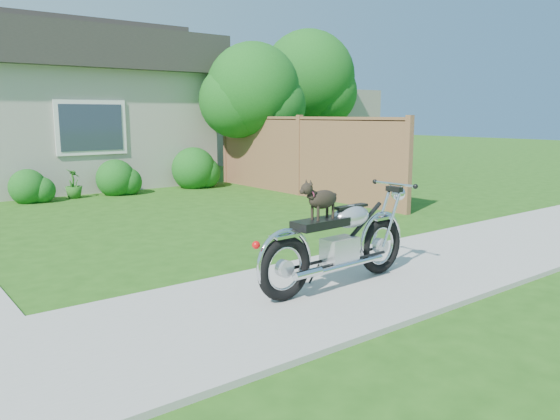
# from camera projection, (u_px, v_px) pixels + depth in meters

# --- Properties ---
(ground) EXTENTS (80.00, 80.00, 0.00)m
(ground) POSITION_uv_depth(u_px,v_px,m) (166.00, 333.00, 4.82)
(ground) COLOR #235114
(ground) RESTS_ON ground
(sidewalk) EXTENTS (24.00, 2.20, 0.04)m
(sidewalk) POSITION_uv_depth(u_px,v_px,m) (166.00, 331.00, 4.82)
(sidewalk) COLOR #9E9B93
(sidewalk) RESTS_ON ground
(fence) EXTENTS (0.12, 6.62, 1.90)m
(fence) POSITION_uv_depth(u_px,v_px,m) (299.00, 156.00, 12.93)
(fence) COLOR brown
(fence) RESTS_ON ground
(tree_near) EXTENTS (2.55, 2.48, 3.80)m
(tree_near) POSITION_uv_depth(u_px,v_px,m) (258.00, 94.00, 14.51)
(tree_near) COLOR #3D2B1C
(tree_near) RESTS_ON ground
(tree_far) EXTENTS (3.03, 3.03, 4.65)m
(tree_far) POSITION_uv_depth(u_px,v_px,m) (313.00, 81.00, 17.96)
(tree_far) COLOR #3D2B1C
(tree_far) RESTS_ON ground
(shrub_row) EXTENTS (11.05, 1.15, 1.15)m
(shrub_row) POSITION_uv_depth(u_px,v_px,m) (21.00, 184.00, 11.82)
(shrub_row) COLOR #165617
(shrub_row) RESTS_ON ground
(potted_plant_right) EXTENTS (0.40, 0.40, 0.68)m
(potted_plant_right) POSITION_uv_depth(u_px,v_px,m) (74.00, 183.00, 12.55)
(potted_plant_right) COLOR #23621B
(potted_plant_right) RESTS_ON ground
(motorcycle_with_dog) EXTENTS (2.22, 0.60, 1.18)m
(motorcycle_with_dog) POSITION_uv_depth(u_px,v_px,m) (339.00, 240.00, 5.97)
(motorcycle_with_dog) COLOR black
(motorcycle_with_dog) RESTS_ON sidewalk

